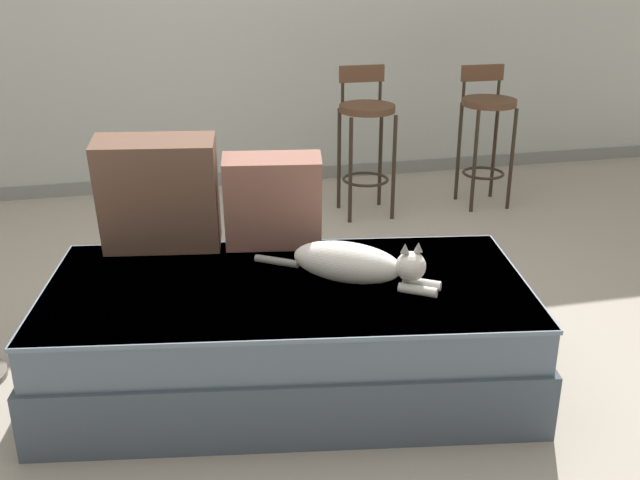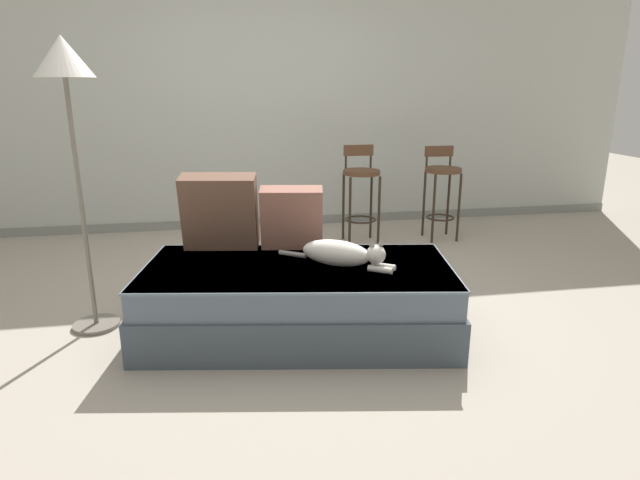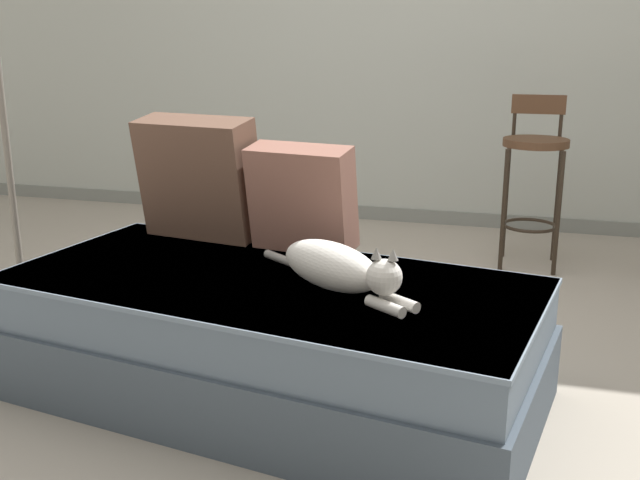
{
  "view_description": "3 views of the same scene",
  "coord_description": "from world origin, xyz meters",
  "px_view_note": "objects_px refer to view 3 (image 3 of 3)",
  "views": [
    {
      "loc": [
        -0.46,
        -2.88,
        1.62
      ],
      "look_at": [
        0.15,
        -0.3,
        0.55
      ],
      "focal_mm": 42.0,
      "sensor_mm": 36.0,
      "label": 1
    },
    {
      "loc": [
        -0.39,
        -3.33,
        1.44
      ],
      "look_at": [
        0.15,
        -0.3,
        0.55
      ],
      "focal_mm": 30.0,
      "sensor_mm": 36.0,
      "label": 2
    },
    {
      "loc": [
        0.81,
        -2.65,
        1.23
      ],
      "look_at": [
        0.15,
        -0.3,
        0.55
      ],
      "focal_mm": 42.0,
      "sensor_mm": 36.0,
      "label": 3
    }
  ],
  "objects_px": {
    "throw_pillow_corner": "(199,178)",
    "cat": "(337,267)",
    "couch": "(270,337)",
    "throw_pillow_middle": "(302,198)",
    "bar_stool_near_window": "(534,165)"
  },
  "relations": [
    {
      "from": "throw_pillow_corner",
      "to": "cat",
      "type": "height_order",
      "value": "throw_pillow_corner"
    },
    {
      "from": "cat",
      "to": "throw_pillow_corner",
      "type": "bearing_deg",
      "value": 145.86
    },
    {
      "from": "throw_pillow_corner",
      "to": "cat",
      "type": "distance_m",
      "value": 0.84
    },
    {
      "from": "throw_pillow_corner",
      "to": "cat",
      "type": "bearing_deg",
      "value": -34.14
    },
    {
      "from": "throw_pillow_middle",
      "to": "cat",
      "type": "xyz_separation_m",
      "value": [
        0.24,
        -0.39,
        -0.13
      ]
    },
    {
      "from": "throw_pillow_middle",
      "to": "bar_stool_near_window",
      "type": "height_order",
      "value": "bar_stool_near_window"
    },
    {
      "from": "couch",
      "to": "cat",
      "type": "bearing_deg",
      "value": -10.54
    },
    {
      "from": "couch",
      "to": "cat",
      "type": "height_order",
      "value": "cat"
    },
    {
      "from": "throw_pillow_middle",
      "to": "cat",
      "type": "height_order",
      "value": "throw_pillow_middle"
    },
    {
      "from": "throw_pillow_middle",
      "to": "cat",
      "type": "bearing_deg",
      "value": -58.7
    },
    {
      "from": "bar_stool_near_window",
      "to": "couch",
      "type": "bearing_deg",
      "value": -114.8
    },
    {
      "from": "couch",
      "to": "throw_pillow_middle",
      "type": "xyz_separation_m",
      "value": [
        0.01,
        0.34,
        0.41
      ]
    },
    {
      "from": "throw_pillow_corner",
      "to": "throw_pillow_middle",
      "type": "xyz_separation_m",
      "value": [
        0.45,
        -0.07,
        -0.04
      ]
    },
    {
      "from": "throw_pillow_corner",
      "to": "throw_pillow_middle",
      "type": "relative_size",
      "value": 1.2
    },
    {
      "from": "throw_pillow_middle",
      "to": "throw_pillow_corner",
      "type": "bearing_deg",
      "value": 170.62
    }
  ]
}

